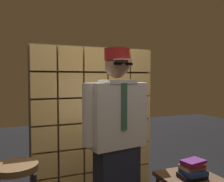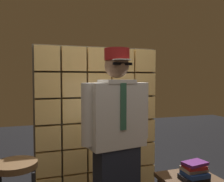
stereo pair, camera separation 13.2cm
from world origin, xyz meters
The scene contains 3 objects.
glass_block_wall centered at (0.00, 1.17, 0.90)m, with size 1.54×0.10×1.84m.
standing_person centered at (-0.05, 0.36, 0.89)m, with size 0.68×0.33×1.70m.
book_stack centered at (0.60, 0.12, 0.59)m, with size 0.25×0.20×0.17m.
Camera 1 is at (-0.89, -1.60, 1.43)m, focal length 38.22 mm.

